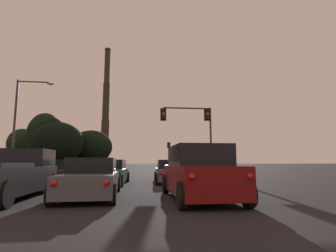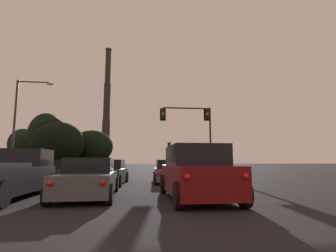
{
  "view_description": "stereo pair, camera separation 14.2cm",
  "coord_description": "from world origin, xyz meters",
  "px_view_note": "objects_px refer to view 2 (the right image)",
  "views": [
    {
      "loc": [
        1.4,
        0.47,
        1.26
      ],
      "look_at": [
        5.3,
        35.0,
        6.12
      ],
      "focal_mm": 28.0,
      "sensor_mm": 36.0,
      "label": 1
    },
    {
      "loc": [
        1.54,
        0.45,
        1.26
      ],
      "look_at": [
        5.3,
        35.0,
        6.12
      ],
      "focal_mm": 28.0,
      "sensor_mm": 36.0,
      "label": 2
    }
  ],
  "objects_px": {
    "pickup_truck_left_lane_second": "(8,175)",
    "sedan_center_lane_second": "(89,179)",
    "traffic_light_overhead_right": "(194,123)",
    "smokestack": "(106,118)",
    "sedan_center_lane_front": "(109,173)",
    "traffic_light_far_right": "(170,151)",
    "sedan_left_lane_front": "(58,173)",
    "street_lamp": "(21,116)",
    "sedan_right_lane_front": "(169,172)",
    "suv_right_lane_second": "(196,173)"
  },
  "relations": [
    {
      "from": "traffic_light_overhead_right",
      "to": "traffic_light_far_right",
      "type": "bearing_deg",
      "value": 87.89
    },
    {
      "from": "pickup_truck_left_lane_second",
      "to": "sedan_center_lane_front",
      "type": "relative_size",
      "value": 1.16
    },
    {
      "from": "sedan_left_lane_front",
      "to": "smokestack",
      "type": "bearing_deg",
      "value": 96.3
    },
    {
      "from": "traffic_light_far_right",
      "to": "smokestack",
      "type": "height_order",
      "value": "smokestack"
    },
    {
      "from": "pickup_truck_left_lane_second",
      "to": "sedan_center_lane_second",
      "type": "height_order",
      "value": "pickup_truck_left_lane_second"
    },
    {
      "from": "sedan_left_lane_front",
      "to": "sedan_center_lane_front",
      "type": "height_order",
      "value": "same"
    },
    {
      "from": "sedan_center_lane_second",
      "to": "traffic_light_far_right",
      "type": "relative_size",
      "value": 0.85
    },
    {
      "from": "suv_right_lane_second",
      "to": "sedan_center_lane_front",
      "type": "distance_m",
      "value": 7.78
    },
    {
      "from": "street_lamp",
      "to": "sedan_center_lane_front",
      "type": "bearing_deg",
      "value": -43.73
    },
    {
      "from": "sedan_right_lane_front",
      "to": "traffic_light_overhead_right",
      "type": "xyz_separation_m",
      "value": [
        3.38,
        8.02,
        4.4
      ]
    },
    {
      "from": "suv_right_lane_second",
      "to": "sedan_left_lane_front",
      "type": "bearing_deg",
      "value": 132.51
    },
    {
      "from": "suv_right_lane_second",
      "to": "traffic_light_overhead_right",
      "type": "bearing_deg",
      "value": 77.24
    },
    {
      "from": "suv_right_lane_second",
      "to": "sedan_right_lane_front",
      "type": "relative_size",
      "value": 1.03
    },
    {
      "from": "sedan_right_lane_front",
      "to": "smokestack",
      "type": "bearing_deg",
      "value": 101.21
    },
    {
      "from": "sedan_left_lane_front",
      "to": "sedan_center_lane_front",
      "type": "relative_size",
      "value": 0.99
    },
    {
      "from": "traffic_light_overhead_right",
      "to": "sedan_left_lane_front",
      "type": "bearing_deg",
      "value": -139.99
    },
    {
      "from": "sedan_center_lane_second",
      "to": "sedan_center_lane_front",
      "type": "relative_size",
      "value": 1.0
    },
    {
      "from": "sedan_center_lane_second",
      "to": "traffic_light_overhead_right",
      "type": "relative_size",
      "value": 0.72
    },
    {
      "from": "sedan_left_lane_front",
      "to": "traffic_light_far_right",
      "type": "distance_m",
      "value": 40.91
    },
    {
      "from": "suv_right_lane_second",
      "to": "sedan_left_lane_front",
      "type": "distance_m",
      "value": 9.9
    },
    {
      "from": "sedan_center_lane_front",
      "to": "street_lamp",
      "type": "bearing_deg",
      "value": 139.06
    },
    {
      "from": "street_lamp",
      "to": "sedan_center_lane_second",
      "type": "bearing_deg",
      "value": -58.35
    },
    {
      "from": "sedan_center_lane_front",
      "to": "smokestack",
      "type": "xyz_separation_m",
      "value": [
        -16.27,
        126.06,
        24.51
      ]
    },
    {
      "from": "sedan_center_lane_second",
      "to": "street_lamp",
      "type": "distance_m",
      "value": 17.47
    },
    {
      "from": "suv_right_lane_second",
      "to": "traffic_light_far_right",
      "type": "bearing_deg",
      "value": 83.71
    },
    {
      "from": "suv_right_lane_second",
      "to": "sedan_center_lane_front",
      "type": "relative_size",
      "value": 1.03
    },
    {
      "from": "pickup_truck_left_lane_second",
      "to": "sedan_center_lane_second",
      "type": "distance_m",
      "value": 2.97
    },
    {
      "from": "pickup_truck_left_lane_second",
      "to": "sedan_right_lane_front",
      "type": "height_order",
      "value": "pickup_truck_left_lane_second"
    },
    {
      "from": "sedan_left_lane_front",
      "to": "traffic_light_far_right",
      "type": "xyz_separation_m",
      "value": [
        11.24,
        39.21,
        3.01
      ]
    },
    {
      "from": "sedan_left_lane_front",
      "to": "traffic_light_overhead_right",
      "type": "bearing_deg",
      "value": 40.28
    },
    {
      "from": "traffic_light_overhead_right",
      "to": "smokestack",
      "type": "xyz_separation_m",
      "value": [
        -23.36,
        117.17,
        20.11
      ]
    },
    {
      "from": "suv_right_lane_second",
      "to": "sedan_center_lane_second",
      "type": "xyz_separation_m",
      "value": [
        -3.81,
        0.97,
        -0.23
      ]
    },
    {
      "from": "sedan_center_lane_second",
      "to": "sedan_left_lane_front",
      "type": "distance_m",
      "value": 6.91
    },
    {
      "from": "sedan_right_lane_front",
      "to": "sedan_center_lane_second",
      "type": "bearing_deg",
      "value": -117.17
    },
    {
      "from": "sedan_left_lane_front",
      "to": "traffic_light_overhead_right",
      "type": "height_order",
      "value": "traffic_light_overhead_right"
    },
    {
      "from": "pickup_truck_left_lane_second",
      "to": "sedan_right_lane_front",
      "type": "bearing_deg",
      "value": 42.56
    },
    {
      "from": "sedan_center_lane_front",
      "to": "traffic_light_overhead_right",
      "type": "relative_size",
      "value": 0.72
    },
    {
      "from": "traffic_light_far_right",
      "to": "sedan_center_lane_second",
      "type": "bearing_deg",
      "value": -100.31
    },
    {
      "from": "suv_right_lane_second",
      "to": "traffic_light_overhead_right",
      "type": "distance_m",
      "value": 16.57
    },
    {
      "from": "traffic_light_overhead_right",
      "to": "suv_right_lane_second",
      "type": "bearing_deg",
      "value": -101.95
    },
    {
      "from": "sedan_center_lane_second",
      "to": "pickup_truck_left_lane_second",
      "type": "bearing_deg",
      "value": 174.36
    },
    {
      "from": "sedan_center_lane_second",
      "to": "smokestack",
      "type": "relative_size",
      "value": 0.07
    },
    {
      "from": "traffic_light_overhead_right",
      "to": "smokestack",
      "type": "distance_m",
      "value": 121.16
    },
    {
      "from": "suv_right_lane_second",
      "to": "pickup_truck_left_lane_second",
      "type": "distance_m",
      "value": 6.87
    },
    {
      "from": "suv_right_lane_second",
      "to": "traffic_light_far_right",
      "type": "xyz_separation_m",
      "value": [
        4.45,
        46.42,
        2.78
      ]
    },
    {
      "from": "sedan_center_lane_front",
      "to": "traffic_light_far_right",
      "type": "relative_size",
      "value": 0.86
    },
    {
      "from": "pickup_truck_left_lane_second",
      "to": "traffic_light_overhead_right",
      "type": "xyz_separation_m",
      "value": [
        10.1,
        14.53,
        4.26
      ]
    },
    {
      "from": "sedan_center_lane_second",
      "to": "traffic_light_overhead_right",
      "type": "height_order",
      "value": "traffic_light_overhead_right"
    },
    {
      "from": "sedan_center_lane_front",
      "to": "traffic_light_far_right",
      "type": "distance_m",
      "value": 40.57
    },
    {
      "from": "pickup_truck_left_lane_second",
      "to": "smokestack",
      "type": "distance_m",
      "value": 134.59
    }
  ]
}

